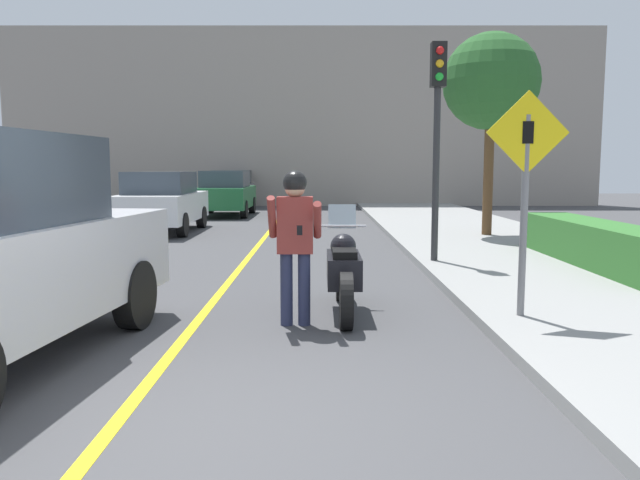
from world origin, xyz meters
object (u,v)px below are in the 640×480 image
object	(u,v)px
motorcycle	(343,272)
crossing_sign	(525,182)
parked_car_green	(226,193)
street_tree	(491,83)
person_biker	(295,231)
traffic_light	(437,111)
parked_car_grey	(232,188)
parked_car_white	(162,202)

from	to	relation	value
motorcycle	crossing_sign	distance (m)	2.36
parked_car_green	street_tree	bearing A→B (deg)	-45.58
person_biker	traffic_light	size ratio (longest dim) A/B	0.46
traffic_light	street_tree	bearing A→B (deg)	64.43
traffic_light	parked_car_grey	world-z (taller)	traffic_light
crossing_sign	parked_car_green	size ratio (longest dim) A/B	0.59
person_biker	traffic_light	xyz separation A→B (m)	(2.33, 4.13, 1.70)
motorcycle	person_biker	world-z (taller)	person_biker
person_biker	motorcycle	bearing A→B (deg)	46.11
traffic_light	parked_car_green	size ratio (longest dim) A/B	0.91
motorcycle	traffic_light	bearing A→B (deg)	63.50
traffic_light	parked_car_green	xyz separation A→B (m)	(-5.57, 12.24, -1.92)
motorcycle	parked_car_grey	distance (m)	21.67
person_biker	street_tree	xyz separation A→B (m)	(4.44, 8.53, 2.77)
crossing_sign	parked_car_green	world-z (taller)	crossing_sign
parked_car_green	motorcycle	bearing A→B (deg)	-76.44
person_biker	traffic_light	bearing A→B (deg)	60.54
parked_car_grey	crossing_sign	bearing A→B (deg)	-73.98
street_tree	parked_car_white	size ratio (longest dim) A/B	1.17
motorcycle	crossing_sign	size ratio (longest dim) A/B	0.88
person_biker	parked_car_white	distance (m)	11.12
person_biker	parked_car_green	xyz separation A→B (m)	(-3.24, 16.37, -0.22)
motorcycle	parked_car_white	bearing A→B (deg)	115.60
street_tree	person_biker	bearing A→B (deg)	-117.49
parked_car_white	parked_car_grey	distance (m)	11.50
motorcycle	crossing_sign	xyz separation A→B (m)	(1.97, -0.65, 1.12)
crossing_sign	street_tree	distance (m)	9.08
parked_car_grey	motorcycle	bearing A→B (deg)	-78.52
person_biker	parked_car_green	world-z (taller)	person_biker
parked_car_grey	street_tree	bearing A→B (deg)	-58.38
parked_car_grey	parked_car_green	bearing A→B (deg)	-84.70
parked_car_grey	traffic_light	bearing A→B (deg)	-71.06
parked_car_white	street_tree	bearing A→B (deg)	-11.92
person_biker	traffic_light	world-z (taller)	traffic_light
motorcycle	crossing_sign	world-z (taller)	crossing_sign
motorcycle	street_tree	world-z (taller)	street_tree
traffic_light	parked_car_grey	bearing A→B (deg)	108.94
parked_car_white	parked_car_green	bearing A→B (deg)	81.83
street_tree	parked_car_green	distance (m)	11.37
parked_car_green	parked_car_white	bearing A→B (deg)	-98.17
person_biker	parked_car_grey	size ratio (longest dim) A/B	0.42
parked_car_white	parked_car_grey	world-z (taller)	same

